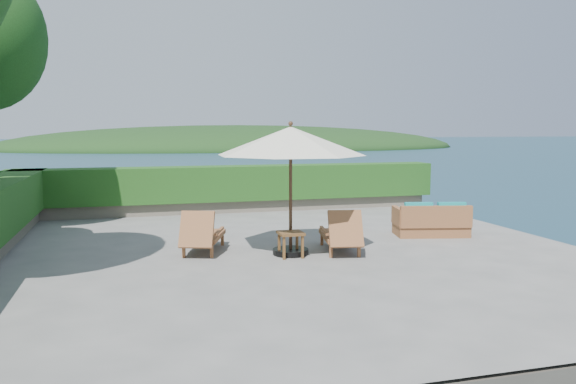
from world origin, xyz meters
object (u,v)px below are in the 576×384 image
object	(u,v)px
lounge_left	(202,234)
wicker_loveseat	(432,222)
patio_umbrella	(291,142)
side_table	(291,236)
lounge_right	(341,234)

from	to	relation	value
lounge_left	wicker_loveseat	size ratio (longest dim) A/B	0.94
patio_umbrella	side_table	bearing A→B (deg)	-105.66
lounge_left	wicker_loveseat	distance (m)	5.28
patio_umbrella	side_table	world-z (taller)	patio_umbrella
patio_umbrella	lounge_left	bearing A→B (deg)	160.01
lounge_right	wicker_loveseat	world-z (taller)	lounge_right
wicker_loveseat	lounge_left	bearing A→B (deg)	-163.32
patio_umbrella	lounge_right	world-z (taller)	patio_umbrella
lounge_right	side_table	xyz separation A→B (m)	(-1.07, -0.13, 0.03)
lounge_right	wicker_loveseat	size ratio (longest dim) A/B	0.93
side_table	lounge_left	bearing A→B (deg)	152.37
patio_umbrella	side_table	size ratio (longest dim) A/B	7.52
lounge_left	side_table	distance (m)	1.78
patio_umbrella	wicker_loveseat	distance (m)	4.19
patio_umbrella	lounge_right	distance (m)	2.07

